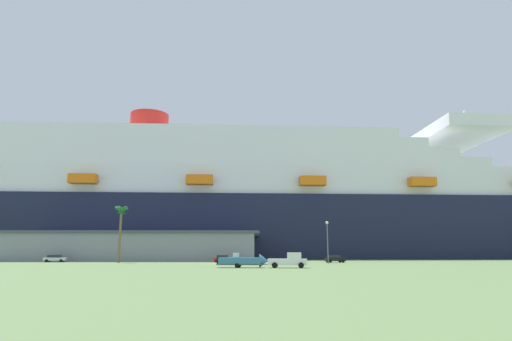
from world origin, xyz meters
name	(u,v)px	position (x,y,z in m)	size (l,w,h in m)	color
ground_plane	(221,261)	(0.00, 30.00, 0.00)	(600.00, 600.00, 0.00)	#567042
cruise_ship	(254,207)	(9.99, 60.86, 17.59)	(292.46, 44.72, 59.84)	#191E38
terminal_building	(139,247)	(-21.75, 30.56, 3.66)	(64.65, 30.72, 7.27)	gray
pickup_truck	(289,260)	(12.31, -22.89, 1.04)	(5.81, 2.86, 2.20)	white
small_boat_on_trailer	(245,261)	(6.00, -22.05, 0.96)	(8.49, 3.01, 2.15)	#595960
palm_tree	(121,216)	(-20.89, 8.52, 10.03)	(2.98, 3.11, 12.21)	brown
street_lamp	(327,236)	(22.43, -1.24, 5.35)	(0.56, 0.56, 8.25)	slate
parked_car_red_hatchback	(223,258)	(1.35, 11.05, 0.83)	(4.62, 2.52, 1.58)	red
parked_car_white_van	(10,258)	(-49.83, 20.28, 0.83)	(4.77, 2.20, 1.58)	white
parked_car_black_coupe	(335,259)	(25.68, 7.59, 0.83)	(4.57, 2.54, 1.58)	black
parked_car_silver_sedan	(55,258)	(-36.59, 13.91, 0.83)	(4.85, 2.45, 1.58)	silver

